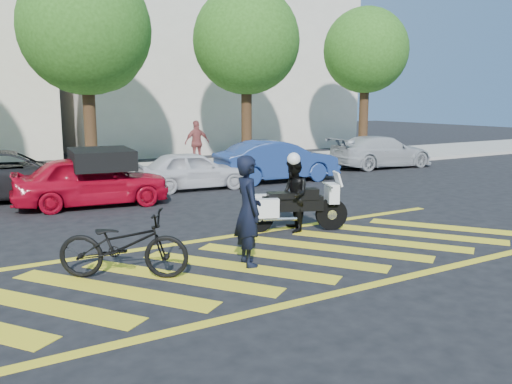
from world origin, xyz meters
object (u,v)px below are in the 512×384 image
officer_bike (248,211)px  red_convertible (92,181)px  bicycle (124,245)px  parked_mid_right (193,170)px  police_motorcycle (293,206)px  officer_moto (293,195)px  parked_far_right (381,152)px  parked_right (277,161)px  parked_mid_left (10,175)px

officer_bike → red_convertible: 6.77m
bicycle → parked_mid_right: 8.64m
police_motorcycle → officer_moto: bearing=-119.2°
officer_bike → officer_moto: size_ratio=1.21×
red_convertible → parked_far_right: bearing=-73.7°
parked_right → parked_far_right: size_ratio=0.95×
officer_bike → officer_moto: officer_bike is taller
parked_far_right → parked_right: bearing=104.0°
bicycle → parked_right: bearing=-14.1°
parked_mid_left → parked_right: (8.40, -1.11, 0.01)m
officer_bike → bicycle: (-2.06, 0.44, -0.41)m
parked_mid_left → parked_mid_right: size_ratio=1.42×
parked_mid_right → parked_right: 3.21m
bicycle → officer_moto: 4.29m
bicycle → red_convertible: 6.35m
bicycle → parked_right: 10.68m
bicycle → parked_mid_right: parked_mid_right is taller
officer_bike → bicycle: officer_bike is taller
police_motorcycle → parked_mid_right: bearing=109.1°
parked_mid_left → parked_far_right: 14.26m
red_convertible → bicycle: bearing=176.9°
red_convertible → parked_right: bearing=-73.9°
officer_bike → red_convertible: size_ratio=0.47×
bicycle → red_convertible: (1.09, 6.26, 0.14)m
parked_far_right → officer_bike: bearing=131.6°
red_convertible → parked_far_right: 12.69m
bicycle → parked_right: parked_right is taller
parked_mid_right → officer_bike: bearing=168.5°
police_motorcycle → parked_mid_left: size_ratio=0.43×
police_motorcycle → officer_bike: bearing=-119.3°
bicycle → officer_moto: size_ratio=1.31×
parked_right → parked_mid_left: bearing=86.7°
parked_mid_right → parked_far_right: bearing=-77.5°
bicycle → police_motorcycle: bicycle is taller
officer_moto → red_convertible: bearing=-126.5°
red_convertible → parked_mid_left: parked_mid_left is taller
red_convertible → parked_right: size_ratio=0.93×
parked_right → parked_far_right: 5.94m
red_convertible → parked_far_right: red_convertible is taller
officer_moto → parked_right: 7.18m
police_motorcycle → parked_right: parked_right is taller
officer_moto → parked_mid_right: 6.21m
red_convertible → parked_mid_right: 3.62m
officer_bike → bicycle: 2.15m
parked_right → parked_far_right: (5.86, 1.00, -0.05)m
bicycle → parked_mid_right: (4.54, 7.36, 0.06)m
police_motorcycle → red_convertible: (-3.05, 5.08, 0.13)m
police_motorcycle → parked_far_right: bearing=60.0°
parked_mid_right → parked_right: bearing=-83.9°
parked_far_right → bicycle: bearing=125.8°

